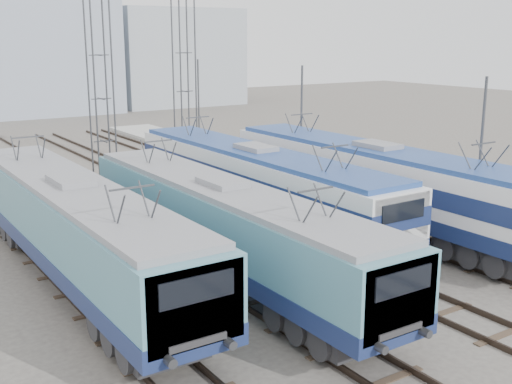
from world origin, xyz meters
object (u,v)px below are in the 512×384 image
object	(u,v)px
mast_front	(480,163)
locomotive_center_right	(258,180)
locomotive_far_left	(76,225)
locomotive_far_right	(379,179)
mast_mid	(301,129)
catenary_tower_east	(184,66)
locomotive_center_left	(226,224)
mast_rear	(199,109)
catenary_tower_west	(100,70)

from	to	relation	value
mast_front	locomotive_center_right	bearing A→B (deg)	132.86
locomotive_far_left	locomotive_center_right	world-z (taller)	locomotive_far_left
locomotive_far_right	mast_front	bearing A→B (deg)	-64.34
locomotive_center_right	locomotive_far_left	bearing A→B (deg)	-166.04
mast_front	mast_mid	world-z (taller)	same
locomotive_far_right	mast_front	size ratio (longest dim) A/B	2.63
catenary_tower_east	locomotive_center_left	bearing A→B (deg)	-113.74
catenary_tower_east	mast_mid	size ratio (longest dim) A/B	1.71
mast_rear	locomotive_far_right	bearing A→B (deg)	-95.25
locomotive_far_left	catenary_tower_west	world-z (taller)	catenary_tower_west
locomotive_center_left	mast_front	size ratio (longest dim) A/B	2.45
locomotive_far_left	locomotive_center_right	size ratio (longest dim) A/B	1.00
catenary_tower_west	mast_mid	distance (m)	12.16
locomotive_center_right	mast_rear	size ratio (longest dim) A/B	2.55
locomotive_center_left	locomotive_center_right	size ratio (longest dim) A/B	0.96
locomotive_far_right	mast_front	world-z (taller)	mast_front
mast_front	catenary_tower_east	bearing A→B (deg)	95.45
locomotive_far_left	mast_mid	distance (m)	17.09
locomotive_center_right	catenary_tower_west	bearing A→B (deg)	99.70
locomotive_center_left	catenary_tower_east	size ratio (longest dim) A/B	1.43
mast_mid	locomotive_far_right	bearing A→B (deg)	-102.79
locomotive_center_left	catenary_tower_west	size ratio (longest dim) A/B	1.43
locomotive_far_right	catenary_tower_east	world-z (taller)	catenary_tower_east
catenary_tower_east	mast_rear	size ratio (longest dim) A/B	1.71
locomotive_far_left	mast_rear	distance (m)	24.77
catenary_tower_east	locomotive_center_right	bearing A→B (deg)	-105.66
catenary_tower_east	catenary_tower_west	bearing A→B (deg)	-162.90
locomotive_far_left	locomotive_center_left	bearing A→B (deg)	-29.04
locomotive_center_left	locomotive_far_right	distance (m)	9.17
locomotive_far_right	catenary_tower_east	distance (m)	18.65
mast_mid	locomotive_far_left	bearing A→B (deg)	-154.27
catenary_tower_west	mast_front	bearing A→B (deg)	-66.73
locomotive_far_right	locomotive_far_left	bearing A→B (deg)	176.80
locomotive_far_right	mast_mid	bearing A→B (deg)	77.21
locomotive_far_left	catenary_tower_east	size ratio (longest dim) A/B	1.49
mast_front	mast_mid	bearing A→B (deg)	90.00
locomotive_center_right	catenary_tower_east	distance (m)	16.34
catenary_tower_east	mast_mid	world-z (taller)	catenary_tower_east
catenary_tower_east	mast_mid	distance (m)	10.69
catenary_tower_east	mast_front	distance (m)	22.32
locomotive_center_right	locomotive_far_right	bearing A→B (deg)	-33.62
locomotive_center_left	mast_mid	bearing A→B (deg)	42.36
locomotive_far_right	mast_rear	bearing A→B (deg)	84.75
catenary_tower_east	mast_mid	xyz separation A→B (m)	(2.10, -10.00, -3.14)
locomotive_center_right	mast_mid	size ratio (longest dim) A/B	2.55
locomotive_center_left	mast_rear	world-z (taller)	mast_rear
locomotive_far_left	mast_mid	xyz separation A→B (m)	(15.35, 7.40, 1.27)
mast_front	mast_mid	distance (m)	12.00
locomotive_far_left	locomotive_far_right	xyz separation A→B (m)	(13.50, -0.75, 0.11)
locomotive_center_left	catenary_tower_west	world-z (taller)	catenary_tower_west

